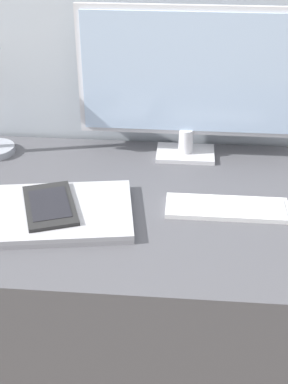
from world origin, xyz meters
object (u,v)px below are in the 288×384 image
(ereader, at_px, (50,205))
(keyboard, at_px, (227,208))
(laptop, at_px, (59,213))
(monitor, at_px, (189,79))

(ereader, bearing_deg, keyboard, 7.39)
(keyboard, distance_m, ereader, 0.42)
(laptop, distance_m, ereader, 0.03)
(laptop, bearing_deg, ereader, 163.50)
(monitor, bearing_deg, ereader, -133.22)
(laptop, height_order, ereader, ereader)
(monitor, relative_size, laptop, 1.58)
(monitor, distance_m, keyboard, 0.37)
(laptop, bearing_deg, keyboard, 8.75)
(monitor, distance_m, ereader, 0.50)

